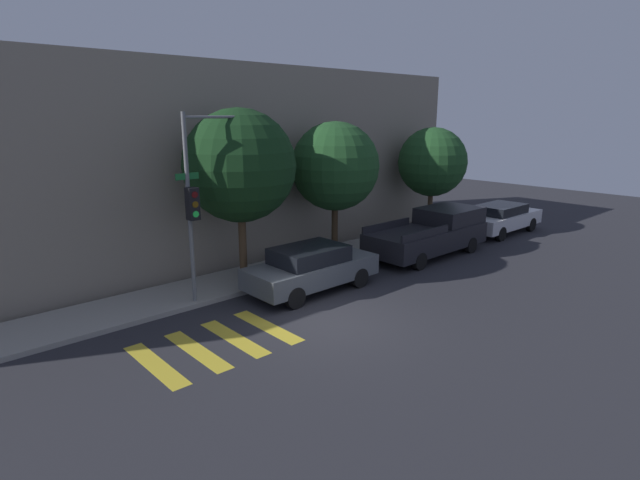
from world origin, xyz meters
TOP-DOWN VIEW (x-y plane):
  - ground_plane at (0.00, 0.00)m, footprint 60.00×60.00m
  - sidewalk at (0.00, 4.33)m, footprint 26.00×2.26m
  - building_row at (0.00, 8.86)m, footprint 26.00×6.00m
  - crosswalk at (-2.89, 0.80)m, footprint 3.54×2.60m
  - traffic_light_pole at (-1.51, 3.37)m, footprint 2.57×0.56m
  - sedan_near_corner at (1.35, 2.10)m, footprint 4.35×1.80m
  - pickup_truck at (7.72, 2.10)m, footprint 5.45×2.12m
  - sedan_middle at (13.20, 2.10)m, footprint 4.66×1.81m
  - tree_near_corner at (0.17, 4.14)m, footprint 3.56×3.56m
  - tree_midblock at (4.33, 4.14)m, footprint 3.27×3.27m
  - tree_far_end at (10.40, 4.14)m, footprint 3.08×3.08m

SIDE VIEW (x-z plane):
  - ground_plane at x=0.00m, z-range 0.00..0.00m
  - crosswalk at x=-2.89m, z-range 0.00..0.00m
  - sidewalk at x=0.00m, z-range 0.00..0.14m
  - sedan_middle at x=13.20m, z-range 0.05..1.42m
  - sedan_near_corner at x=1.35m, z-range 0.04..1.50m
  - pickup_truck at x=7.72m, z-range 0.01..1.76m
  - tree_far_end at x=10.40m, z-range 0.91..5.81m
  - traffic_light_pole at x=-1.51m, z-range 0.80..6.32m
  - tree_midblock at x=4.33m, z-range 0.96..6.18m
  - building_row at x=0.00m, z-range 0.00..7.22m
  - tree_near_corner at x=0.17m, z-range 1.04..6.71m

